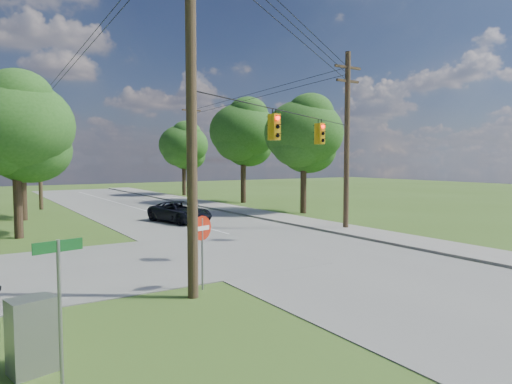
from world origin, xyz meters
TOP-DOWN VIEW (x-y plane):
  - ground at (0.00, 0.00)m, footprint 140.00×140.00m
  - main_road at (2.00, 5.00)m, footprint 10.00×100.00m
  - sidewalk_east at (8.70, 5.00)m, footprint 2.60×100.00m
  - pole_sw at (-4.60, 0.40)m, footprint 2.00×0.32m
  - pole_ne at (8.90, 8.00)m, footprint 2.00×0.32m
  - pole_north_e at (8.90, 30.00)m, footprint 2.00×0.32m
  - pole_north_w at (-5.00, 30.00)m, footprint 2.00×0.32m
  - power_lines at (1.50, 11.54)m, footprint 13.93×29.62m
  - traffic_signals at (2.55, 4.43)m, footprint 4.91×3.27m
  - tree_w_near at (-8.00, 15.00)m, footprint 6.00×6.00m
  - tree_w_mid at (-7.00, 23.00)m, footprint 6.40×6.40m
  - tree_e_near at (12.00, 16.00)m, footprint 6.20×6.20m
  - tree_e_mid at (12.50, 26.00)m, footprint 6.60×6.60m
  - tree_e_far at (11.50, 38.00)m, footprint 5.80×5.80m
  - car_main_north at (1.66, 16.11)m, footprint 3.35×5.32m
  - control_cabinet at (-9.30, -2.40)m, footprint 0.94×0.77m
  - do_not_enter_sign at (-4.00, 0.98)m, footprint 0.76×0.30m
  - street_name_sign at (-9.00, -3.79)m, footprint 0.83×0.21m

SIDE VIEW (x-z plane):
  - ground at x=0.00m, z-range 0.00..0.00m
  - main_road at x=2.00m, z-range 0.00..0.03m
  - sidewalk_east at x=8.70m, z-range 0.00..0.12m
  - car_main_north at x=1.66m, z-range 0.03..1.40m
  - control_cabinet at x=-9.30m, z-range 0.00..1.49m
  - do_not_enter_sign at x=-4.00m, z-range 0.55..2.94m
  - street_name_sign at x=-9.00m, z-range 0.37..3.17m
  - pole_north_e at x=8.90m, z-range 0.13..10.13m
  - pole_north_w at x=-5.00m, z-range 0.13..10.13m
  - pole_ne at x=8.90m, z-range 0.22..10.72m
  - traffic_signals at x=2.55m, z-range 4.97..6.02m
  - tree_e_far at x=11.50m, z-range 1.76..10.08m
  - tree_w_near at x=-8.00m, z-range 1.72..10.12m
  - pole_sw at x=-4.60m, z-range 0.23..12.23m
  - tree_e_near at x=12.00m, z-range 1.85..10.66m
  - tree_w_mid at x=-7.00m, z-range 1.97..11.19m
  - tree_e_mid at x=12.50m, z-range 2.09..11.73m
  - power_lines at x=1.50m, z-range 6.69..11.62m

